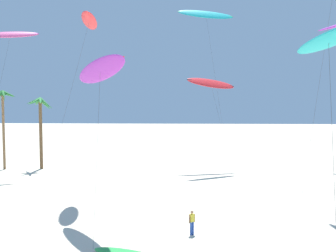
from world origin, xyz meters
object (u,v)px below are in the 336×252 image
object	(u,v)px
palm_tree_3	(2,103)
flying_kite_0	(89,21)
flying_kite_9	(206,14)
person_foreground_walker	(192,221)
palm_tree_2	(40,112)
flying_kite_6	(211,83)
flying_kite_7	(10,35)
flying_kite_8	(329,40)
flying_kite_2	(100,70)

from	to	relation	value
palm_tree_3	flying_kite_0	distance (m)	21.57
flying_kite_9	person_foreground_walker	world-z (taller)	flying_kite_9
palm_tree_2	flying_kite_6	xyz separation A→B (m)	(22.56, -0.91, 3.66)
flying_kite_0	flying_kite_9	bearing A→B (deg)	58.04
flying_kite_7	person_foreground_walker	bearing A→B (deg)	-42.70
flying_kite_7	palm_tree_2	bearing A→B (deg)	66.39
palm_tree_2	flying_kite_6	bearing A→B (deg)	-2.31
flying_kite_8	flying_kite_9	world-z (taller)	flying_kite_9
flying_kite_7	flying_kite_9	world-z (taller)	flying_kite_9
flying_kite_0	flying_kite_2	bearing A→B (deg)	-70.47
palm_tree_3	flying_kite_2	distance (m)	27.71
flying_kite_0	flying_kite_7	world-z (taller)	flying_kite_7
flying_kite_8	palm_tree_2	bearing A→B (deg)	130.55
flying_kite_6	flying_kite_2	bearing A→B (deg)	-114.58
flying_kite_0	flying_kite_8	distance (m)	23.42
flying_kite_9	person_foreground_walker	bearing A→B (deg)	-94.63
palm_tree_2	flying_kite_7	world-z (taller)	flying_kite_7
flying_kite_9	flying_kite_8	bearing A→B (deg)	-83.60
flying_kite_6	flying_kite_9	xyz separation A→B (m)	(-0.41, 5.94, 9.95)
palm_tree_2	person_foreground_walker	xyz separation A→B (m)	(19.80, -24.03, -6.73)
flying_kite_2	flying_kite_6	distance (m)	22.75
palm_tree_2	flying_kite_9	distance (m)	26.48
palm_tree_2	flying_kite_7	bearing A→B (deg)	-113.61
palm_tree_3	flying_kite_2	xyz separation A→B (m)	(17.86, -21.04, 2.50)
flying_kite_7	person_foreground_walker	world-z (taller)	flying_kite_7
flying_kite_0	flying_kite_2	size ratio (longest dim) A/B	1.36
palm_tree_2	flying_kite_8	distance (m)	40.45
palm_tree_3	flying_kite_0	bearing A→B (deg)	-41.36
flying_kite_2	person_foreground_walker	bearing A→B (deg)	-19.98
flying_kite_6	flying_kite_9	bearing A→B (deg)	93.90
flying_kite_6	flying_kite_9	distance (m)	11.59
flying_kite_2	flying_kite_7	size ratio (longest dim) A/B	0.71
flying_kite_0	flying_kite_8	size ratio (longest dim) A/B	1.39
flying_kite_6	flying_kite_8	size ratio (longest dim) A/B	0.99
flying_kite_2	flying_kite_9	world-z (taller)	flying_kite_9
flying_kite_6	person_foreground_walker	distance (m)	25.50
flying_kite_6	person_foreground_walker	size ratio (longest dim) A/B	7.38
flying_kite_7	flying_kite_8	bearing A→B (deg)	-43.44
flying_kite_0	flying_kite_2	world-z (taller)	flying_kite_0
flying_kite_7	flying_kite_9	size ratio (longest dim) A/B	0.81
flying_kite_6	palm_tree_2	bearing A→B (deg)	177.69
palm_tree_3	flying_kite_9	distance (m)	30.18
flying_kite_0	flying_kite_7	size ratio (longest dim) A/B	0.96
flying_kite_0	person_foreground_walker	world-z (taller)	flying_kite_0
palm_tree_2	flying_kite_8	bearing A→B (deg)	-49.45
palm_tree_3	flying_kite_9	bearing A→B (deg)	11.73
palm_tree_2	flying_kite_9	bearing A→B (deg)	12.80
flying_kite_7	flying_kite_2	bearing A→B (deg)	-49.59
flying_kite_2	flying_kite_9	xyz separation A→B (m)	(9.06, 26.63, 9.94)
flying_kite_9	person_foreground_walker	xyz separation A→B (m)	(-2.35, -29.06, -20.34)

